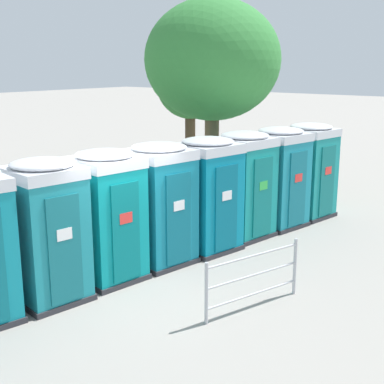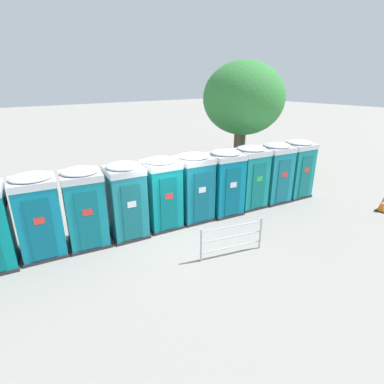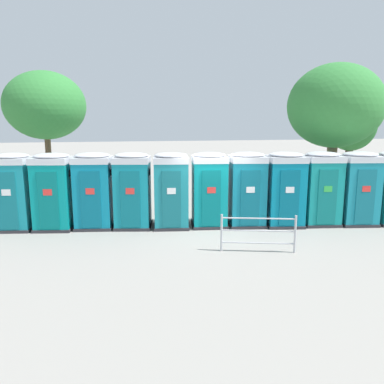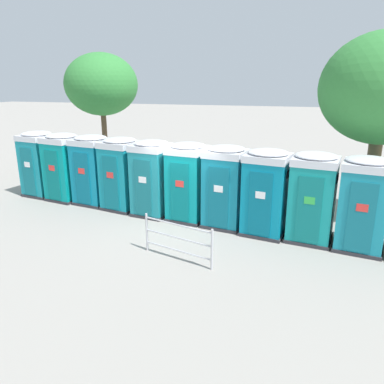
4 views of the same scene
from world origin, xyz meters
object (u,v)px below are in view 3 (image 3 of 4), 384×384
at_px(street_tree_0, 45,106).
at_px(portapotty_2, 94,190).
at_px(portapotty_9, 358,188).
at_px(street_tree_1, 351,126).
at_px(event_barrier, 258,232).
at_px(portapotty_1, 54,191).
at_px(portapotty_4, 171,190).
at_px(portapotty_5, 209,189).
at_px(street_tree_2, 335,107).
at_px(portapotty_7, 285,189).
at_px(portapotty_3, 133,190).
at_px(portapotty_8, 321,188).
at_px(portapotty_6, 247,189).
at_px(portapotty_0, 14,191).

bearing_deg(street_tree_0, portapotty_2, -65.88).
height_order(portapotty_2, portapotty_9, same).
relative_size(street_tree_1, event_barrier, 2.37).
bearing_deg(portapotty_1, portapotty_9, -8.72).
relative_size(portapotty_2, event_barrier, 1.28).
bearing_deg(event_barrier, portapotty_4, 122.59).
xyz_separation_m(portapotty_1, portapotty_9, (10.25, -1.57, -0.00)).
bearing_deg(portapotty_1, portapotty_5, -8.04).
bearing_deg(portapotty_4, street_tree_2, 12.60).
height_order(portapotty_7, street_tree_1, street_tree_1).
bearing_deg(street_tree_1, portapotty_3, -158.21).
xyz_separation_m(portapotty_4, street_tree_2, (6.93, 1.55, 2.86)).
distance_m(portapotty_5, street_tree_2, 6.54).
distance_m(portapotty_5, portapotty_9, 5.18).
relative_size(portapotty_3, street_tree_1, 0.54).
height_order(portapotty_7, portapotty_8, same).
relative_size(portapotty_3, street_tree_0, 0.45).
relative_size(portapotty_8, street_tree_0, 0.45).
distance_m(portapotty_1, portapotty_3, 2.59).
height_order(portapotty_1, portapotty_6, same).
bearing_deg(street_tree_0, portapotty_7, -34.19).
distance_m(street_tree_0, event_barrier, 11.07).
relative_size(portapotty_6, event_barrier, 1.28).
relative_size(portapotty_1, portapotty_3, 1.00).
distance_m(portapotty_3, street_tree_1, 12.26).
height_order(portapotty_5, portapotty_8, same).
relative_size(portapotty_5, portapotty_6, 1.00).
bearing_deg(portapotty_7, portapotty_1, 171.02).
height_order(portapotty_8, street_tree_1, street_tree_1).
distance_m(portapotty_7, portapotty_8, 1.30).
bearing_deg(street_tree_2, portapotty_2, -173.66).
distance_m(street_tree_0, street_tree_2, 12.10).
height_order(portapotty_0, portapotty_6, same).
xyz_separation_m(portapotty_1, portapotty_4, (3.84, -0.60, 0.00)).
bearing_deg(portapotty_6, portapotty_2, 170.87).
height_order(portapotty_4, event_barrier, portapotty_4).
xyz_separation_m(portapotty_3, portapotty_6, (3.84, -0.58, -0.00)).
relative_size(portapotty_3, portapotty_9, 1.00).
bearing_deg(portapotty_7, portapotty_3, 170.41).
distance_m(portapotty_0, portapotty_4, 5.18).
height_order(portapotty_5, portapotty_7, same).
distance_m(portapotty_5, portapotty_8, 3.89).
height_order(portapotty_5, event_barrier, portapotty_5).
bearing_deg(portapotty_1, portapotty_3, -7.77).
xyz_separation_m(portapotty_0, portapotty_3, (3.84, -0.59, -0.00)).
xyz_separation_m(street_tree_2, event_barrier, (-5.01, -4.56, -3.57)).
distance_m(portapotty_2, portapotty_7, 6.48).
distance_m(portapotty_2, portapotty_9, 9.07).
bearing_deg(portapotty_2, portapotty_9, -9.29).
bearing_deg(portapotty_9, event_barrier, -155.54).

